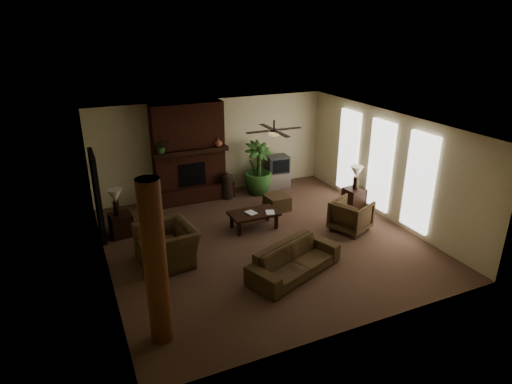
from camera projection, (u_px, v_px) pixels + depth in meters
name	position (u px, v px, depth m)	size (l,w,h in m)	color
room_shell	(263.00, 186.00, 9.86)	(7.00, 7.00, 7.00)	brown
fireplace	(190.00, 161.00, 12.37)	(2.40, 0.70, 2.80)	#411C11
windows	(380.00, 166.00, 11.36)	(0.08, 3.65, 2.35)	white
log_column	(155.00, 264.00, 6.70)	(0.36, 0.36, 2.80)	brown
doorway	(97.00, 196.00, 10.20)	(0.10, 1.00, 2.10)	black
ceiling_fan	(274.00, 132.00, 9.85)	(1.35, 1.35, 0.37)	black
sofa	(294.00, 256.00, 8.90)	(2.12, 0.62, 0.83)	#48351F
armchair_left	(167.00, 239.00, 9.27)	(1.27, 0.83, 1.11)	#48351F
armchair_right	(351.00, 214.00, 10.74)	(0.84, 0.79, 0.87)	#48351F
coffee_table	(254.00, 214.00, 10.87)	(1.20, 0.70, 0.43)	black
ottoman	(277.00, 202.00, 12.02)	(0.60, 0.60, 0.40)	#48351F
tv_stand	(275.00, 179.00, 13.59)	(0.85, 0.50, 0.50)	silver
tv	(277.00, 164.00, 13.38)	(0.68, 0.57, 0.52)	#3A3A3D
floor_vase	(227.00, 184.00, 12.69)	(0.34, 0.34, 0.77)	black
floor_plant	(258.00, 179.00, 13.06)	(0.88, 1.58, 0.88)	#2D5522
side_table_left	(121.00, 225.00, 10.55)	(0.50, 0.50, 0.55)	black
lamp_left	(115.00, 197.00, 10.26)	(0.40, 0.40, 0.65)	black
side_table_right	(354.00, 198.00, 12.12)	(0.50, 0.50, 0.55)	black
lamp_right	(357.00, 173.00, 11.84)	(0.45, 0.45, 0.65)	black
mantel_plant	(161.00, 147.00, 11.63)	(0.38, 0.42, 0.33)	#2D5522
mantel_vase	(218.00, 143.00, 12.26)	(0.22, 0.23, 0.22)	#97543C
book_a	(248.00, 209.00, 10.68)	(0.22, 0.03, 0.29)	#999999
book_b	(266.00, 208.00, 10.75)	(0.21, 0.02, 0.29)	#999999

